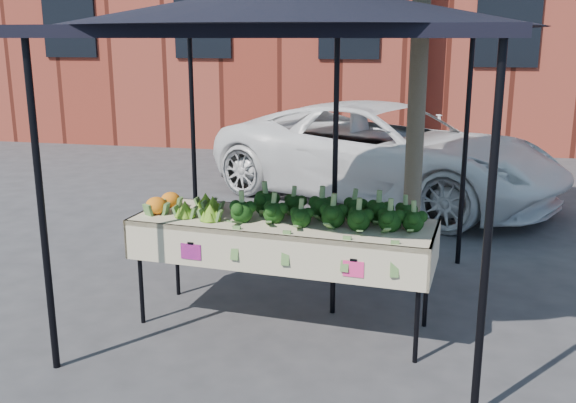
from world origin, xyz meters
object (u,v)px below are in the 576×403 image
(table, at_px, (283,273))
(street_tree, at_px, (421,23))
(canopy, at_px, (295,153))
(vehicle, at_px, (390,21))

(table, bearing_deg, street_tree, 55.13)
(canopy, bearing_deg, vehicle, 83.23)
(canopy, bearing_deg, table, -92.31)
(table, height_order, vehicle, vehicle)
(street_tree, bearing_deg, table, -124.87)
(canopy, bearing_deg, street_tree, 46.10)
(table, height_order, street_tree, street_tree)
(canopy, relative_size, street_tree, 0.65)
(table, xyz_separation_m, canopy, (0.02, 0.40, 0.92))
(table, relative_size, canopy, 0.78)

